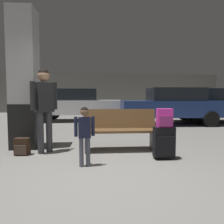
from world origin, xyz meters
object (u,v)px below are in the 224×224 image
bench (120,130)px  adult (44,101)px  structural_pillar (24,80)px  backpack_bright (164,118)px  child (84,130)px  parked_car_far (77,104)px  suitcase (164,142)px  backpack_dark_floor (22,147)px  parked_car_side (220,104)px  parked_car_near (172,105)px

bench → adult: bearing=-176.2°
structural_pillar → adult: size_ratio=1.79×
backpack_bright → child: (-1.45, -0.32, -0.16)m
parked_car_far → bench: bearing=-75.2°
bench → suitcase: size_ratio=2.66×
structural_pillar → backpack_dark_floor: size_ratio=9.11×
parked_car_side → parked_car_near: size_ratio=1.00×
bench → child: 1.27m
suitcase → bench: bearing=135.8°
suitcase → parked_car_side: 7.02m
bench → parked_car_near: size_ratio=0.39×
child → backpack_dark_floor: bearing=148.7°
backpack_bright → backpack_dark_floor: backpack_bright is taller
structural_pillar → parked_car_side: size_ratio=0.75×
bench → parked_car_near: bearing=57.8°
structural_pillar → adult: (0.55, -0.49, -0.47)m
parked_car_side → parked_car_far: size_ratio=1.00×
parked_car_side → parked_car_far: same height
structural_pillar → suitcase: bearing=-21.0°
backpack_dark_floor → parked_car_far: 5.95m
child → backpack_dark_floor: (-1.29, 0.79, -0.45)m
backpack_dark_floor → parked_car_far: parked_car_far is taller
parked_car_near → adult: bearing=-134.7°
parked_car_far → child: bearing=-83.4°
adult → bench: bearing=3.8°
parked_car_side → structural_pillar: bearing=-148.5°
suitcase → parked_car_far: 6.75m
bench → parked_car_near: (2.58, 4.10, 0.36)m
parked_car_side → parked_car_far: 6.60m
child → adult: adult is taller
bench → parked_car_far: size_ratio=0.39×
structural_pillar → parked_car_side: bearing=31.5°
backpack_bright → adult: size_ratio=0.20×
child → suitcase: bearing=12.6°
structural_pillar → bench: structural_pillar is taller
child → adult: size_ratio=0.58×
adult → parked_car_side: bearing=36.4°
child → parked_car_far: 6.73m
backpack_bright → parked_car_near: parked_car_near is taller
backpack_bright → parked_car_near: 5.16m
suitcase → backpack_dark_floor: size_ratio=1.78×
parked_car_near → parked_car_far: bearing=159.3°
backpack_dark_floor → parked_car_side: (7.06, 5.04, 0.64)m
adult → backpack_dark_floor: adult is taller
backpack_bright → suitcase: bearing=67.4°
structural_pillar → bench: size_ratio=1.93×
bench → parked_car_side: 6.98m
suitcase → child: (-1.45, -0.32, 0.30)m
adult → parked_car_far: (0.10, 5.74, -0.26)m
bench → backpack_dark_floor: 2.04m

